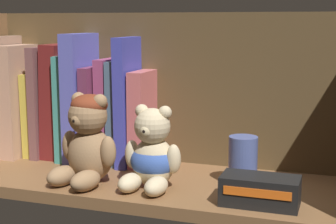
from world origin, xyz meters
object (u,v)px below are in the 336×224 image
Objects in this scene: book_11 at (145,118)px; book_0 at (12,95)px; book_7 at (99,113)px; book_9 at (120,112)px; book_2 at (37,114)px; teddy_bear_smaller at (152,156)px; book_4 at (59,101)px; teddy_bear_larger at (87,141)px; small_product_box at (260,191)px; book_8 at (110,110)px; book_1 at (24,99)px; book_5 at (73,107)px; book_10 at (131,101)px; pillar_candle at (243,161)px; book_3 at (46,102)px; book_6 at (86,97)px.

book_0 is at bearing 180.00° from book_11.
book_7 is at bearing 0.00° from book_0.
book_2 is at bearing 180.00° from book_9.
book_4 is at bearing 152.27° from teddy_bear_smaller.
book_2 is 32.91cm from teddy_bear_smaller.
teddy_bear_larger is at bearing -36.78° from book_2.
book_9 reaches higher than small_product_box.
book_8 is at bearing 153.73° from small_product_box.
book_1 is 1.20× the size of book_7.
book_5 reaches higher than book_9.
book_10 is at bearing 0.00° from book_7.
book_4 is at bearing 180.00° from book_10.
book_8 reaches higher than book_7.
book_11 is at bearing 0.00° from book_8.
book_7 reaches higher than book_11.
book_11 is 1.18× the size of teddy_bear_larger.
teddy_bear_larger is 1.82× the size of pillar_candle.
pillar_candle is at bearing 116.90° from small_product_box.
book_5 is at bearing 180.00° from book_11.
book_8 is 7.34cm from book_11.
book_3 is 1.45× the size of teddy_bear_larger.
book_2 is at bearing 0.00° from book_0.
book_10 reaches higher than book_7.
book_1 reaches higher than small_product_box.
book_4 is 19.98cm from teddy_bear_larger.
book_1 is 1.25× the size of book_11.
book_0 is 1.34× the size of book_11.
book_10 reaches higher than book_2.
teddy_bear_larger is at bearing -165.23° from pillar_candle.
book_11 is (29.57, 0.00, -3.07)cm from book_0.
book_7 reaches higher than small_product_box.
book_2 is 0.90× the size of book_7.
book_7 is 2.42cm from book_8.
book_8 is 36.38cm from small_product_box.
book_4 is 1.10× the size of book_5.
book_0 reaches higher than book_8.
book_10 is at bearing 0.00° from book_4.
book_5 is 15.32cm from book_11.
book_3 is (8.17, 0.00, -1.03)cm from book_0.
book_8 is 19.55cm from teddy_bear_smaller.
teddy_bear_larger is at bearing -80.04° from book_8.
book_10 is at bearing 0.00° from book_9.
teddy_bear_larger is (13.65, -14.01, -4.06)cm from book_4.
book_6 is 12.79cm from book_11.
book_0 reaches higher than book_2.
book_9 is 1.10× the size of book_11.
teddy_bear_larger is at bearing -32.77° from book_1.
book_8 is (14.14, 0.00, -1.01)cm from book_3.
book_8 is at bearing 180.00° from book_10.
book_10 is (12.47, 0.00, 1.82)cm from book_5.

